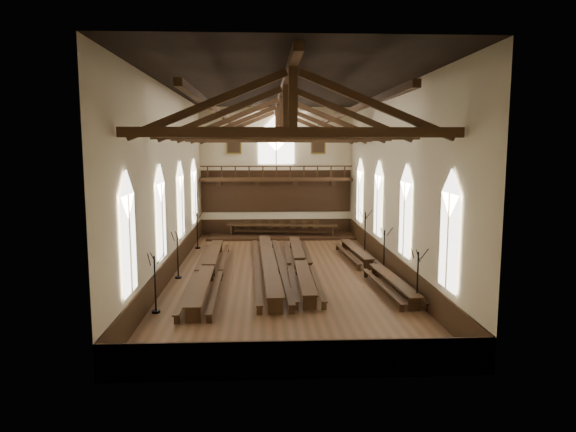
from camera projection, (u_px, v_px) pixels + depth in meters
name	position (u px, v px, depth m)	size (l,w,h in m)	color
ground	(282.00, 273.00, 28.22)	(26.00, 26.00, 0.00)	brown
room_walls	(282.00, 155.00, 27.36)	(26.00, 26.00, 26.00)	#C2BA93
wainscot_band	(282.00, 263.00, 28.14)	(12.00, 26.00, 1.20)	#301E0E
side_windows	(282.00, 206.00, 27.73)	(11.85, 19.80, 4.50)	silver
end_window	(276.00, 143.00, 40.03)	(2.80, 0.12, 3.80)	white
minstrels_gallery	(276.00, 186.00, 40.24)	(11.80, 1.24, 3.70)	#3A2612
portraits	(276.00, 145.00, 40.05)	(7.75, 0.09, 1.45)	brown
roof_trusses	(282.00, 122.00, 27.13)	(11.70, 25.70, 2.80)	#3A2612
refectory_row_a	(208.00, 269.00, 27.00)	(1.68, 14.55, 0.76)	#3A2612
refectory_row_b	(268.00, 262.00, 28.29)	(1.86, 14.97, 0.81)	#3A2612
refectory_row_c	(300.00, 262.00, 28.56)	(1.55, 14.21, 0.73)	#3A2612
refectory_row_d	(372.00, 265.00, 28.16)	(1.78, 13.86, 0.68)	#3A2612
dais	(282.00, 236.00, 39.52)	(11.40, 2.94, 0.20)	#301E0E
high_table	(282.00, 226.00, 39.41)	(8.51, 2.04, 0.79)	#3A2612
high_chairs	(282.00, 226.00, 40.24)	(5.84, 0.44, 0.98)	#3A2612
candelabrum_left_near	(155.00, 295.00, 21.41)	(0.71, 0.79, 2.58)	black
candelabrum_left_mid	(178.00, 264.00, 27.08)	(0.75, 0.75, 2.52)	black
candelabrum_left_far	(197.00, 237.00, 35.09)	(0.74, 0.79, 2.60)	black
candelabrum_right_near	(417.00, 291.00, 21.97)	(0.76, 0.80, 2.63)	black
candelabrum_right_mid	(384.00, 260.00, 28.03)	(0.70, 0.79, 2.59)	black
candelabrum_right_far	(365.00, 241.00, 33.29)	(0.87, 0.83, 2.89)	black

